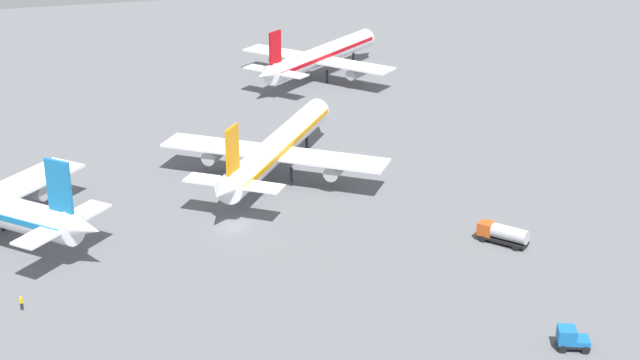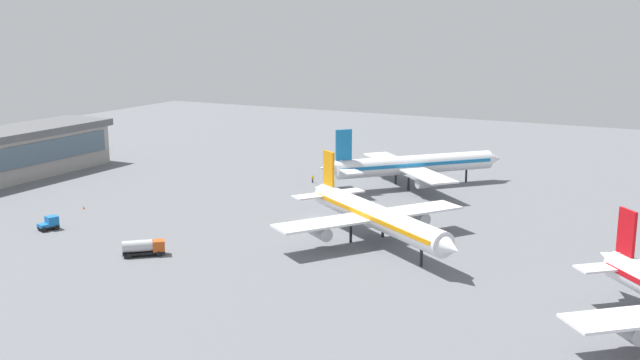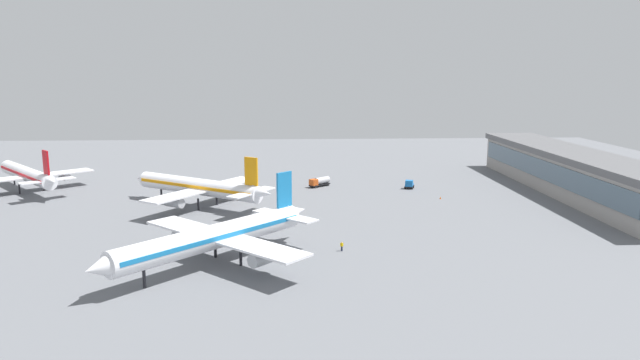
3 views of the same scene
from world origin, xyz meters
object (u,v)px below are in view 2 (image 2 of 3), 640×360
(airplane_taxiing, at_px, (375,216))
(baggage_tug, at_px, (50,223))
(fuel_truck, at_px, (143,247))
(safety_cone_near_gate, at_px, (84,208))
(airplane_distant, at_px, (413,165))
(ground_crew_worker, at_px, (312,179))

(airplane_taxiing, height_order, baggage_tug, airplane_taxiing)
(airplane_taxiing, xyz_separation_m, fuel_truck, (21.83, -28.90, -3.22))
(airplane_taxiing, bearing_deg, safety_cone_near_gate, -140.61)
(safety_cone_near_gate, bearing_deg, fuel_truck, 59.42)
(fuel_truck, distance_m, baggage_tug, 24.13)
(airplane_distant, bearing_deg, baggage_tug, -172.58)
(ground_crew_worker, bearing_deg, airplane_distant, 99.95)
(baggage_tug, bearing_deg, airplane_taxiing, -51.29)
(safety_cone_near_gate, bearing_deg, airplane_taxiing, 94.75)
(airplane_taxiing, relative_size, airplane_distant, 1.05)
(baggage_tug, bearing_deg, airplane_distant, -16.31)
(safety_cone_near_gate, bearing_deg, baggage_tug, 21.06)
(baggage_tug, bearing_deg, fuel_truck, -79.49)
(ground_crew_worker, height_order, safety_cone_near_gate, ground_crew_worker)
(airplane_distant, bearing_deg, fuel_truck, -153.73)
(airplane_distant, height_order, safety_cone_near_gate, airplane_distant)
(airplane_distant, distance_m, ground_crew_worker, 22.15)
(safety_cone_near_gate, bearing_deg, airplane_distant, 133.63)
(airplane_distant, xyz_separation_m, safety_cone_near_gate, (46.52, -48.80, -4.48))
(ground_crew_worker, bearing_deg, safety_cone_near_gate, -41.66)
(airplane_taxiing, xyz_separation_m, safety_cone_near_gate, (4.80, -57.73, -4.31))
(baggage_tug, xyz_separation_m, ground_crew_worker, (-53.27, 22.91, -0.31))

